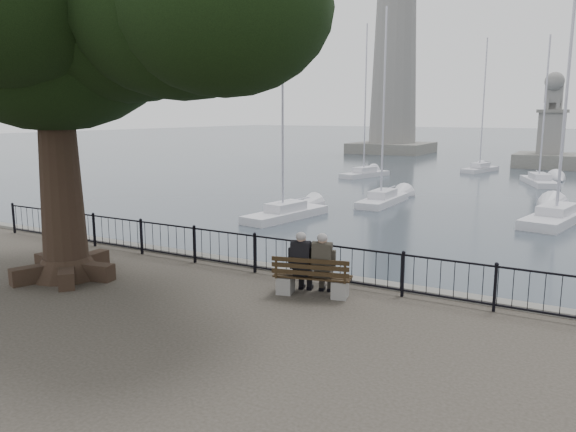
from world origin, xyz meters
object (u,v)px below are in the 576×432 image
Objects in this scene: tree at (80,9)px; lion_monument at (550,144)px; bench at (312,282)px; person_right at (323,266)px; lighthouse at (395,56)px; person_left at (302,265)px.

lion_monument is at bearing 83.08° from tree.
person_right is at bearing 37.44° from bench.
bench is 64.38m from lighthouse.
lion_monument reaches higher than bench.
tree is 0.41× the size of lighthouse.
person_left reaches higher than bench.
person_right is (0.48, 0.12, 0.00)m from person_left.
tree is at bearing -161.93° from person_left.
tree is at bearing -77.34° from lighthouse.
person_right is at bearing 17.73° from tree.
person_left is 64.21m from lighthouse.
person_left is at bearing 18.07° from tree.
lion_monument reaches higher than person_left.
lion_monument is at bearing 89.27° from person_right.
lighthouse is at bearing 107.82° from person_right.
person_left is at bearing -165.96° from person_right.
person_left is 48.38m from lion_monument.
person_right is 0.17× the size of lion_monument.
tree is at bearing -163.18° from bench.
lighthouse is at bearing 107.37° from person_left.
person_right is (0.20, 0.16, 0.36)m from bench.
lighthouse reaches higher than tree.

